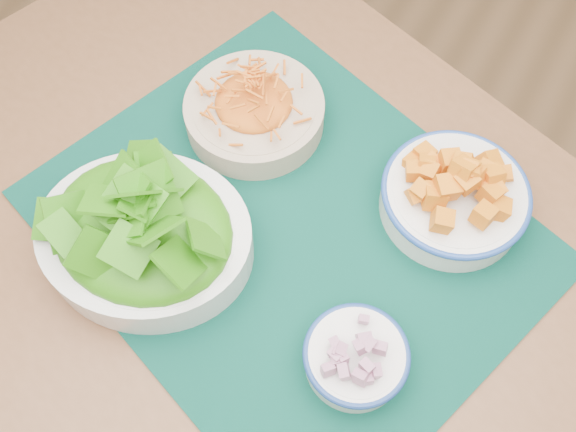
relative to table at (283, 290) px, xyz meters
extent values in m
cube|color=brown|center=(0.00, 0.00, 0.07)|extent=(1.44, 1.17, 0.04)
cylinder|color=brown|center=(-0.43, 0.51, -0.30)|extent=(0.06, 0.06, 0.71)
cube|color=black|center=(-0.02, 0.05, 0.10)|extent=(0.74, 0.66, 0.00)
cylinder|color=tan|center=(-0.14, 0.17, 0.12)|extent=(0.24, 0.24, 0.04)
ellipsoid|color=orange|center=(-0.14, 0.17, 0.16)|extent=(0.17, 0.17, 0.03)
cylinder|color=white|center=(0.16, 0.18, 0.12)|extent=(0.21, 0.21, 0.05)
torus|color=#204497|center=(0.16, 0.18, 0.14)|extent=(0.19, 0.19, 0.01)
ellipsoid|color=orange|center=(0.16, 0.18, 0.17)|extent=(0.17, 0.17, 0.04)
ellipsoid|color=#156205|center=(-0.16, -0.07, 0.19)|extent=(0.24, 0.20, 0.07)
cylinder|color=white|center=(0.14, -0.07, 0.12)|extent=(0.13, 0.13, 0.04)
torus|color=navy|center=(0.14, -0.07, 0.14)|extent=(0.12, 0.12, 0.01)
ellipsoid|color=maroon|center=(0.14, -0.07, 0.15)|extent=(0.10, 0.10, 0.02)
camera|label=1|loc=(0.17, -0.29, 0.85)|focal=40.00mm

